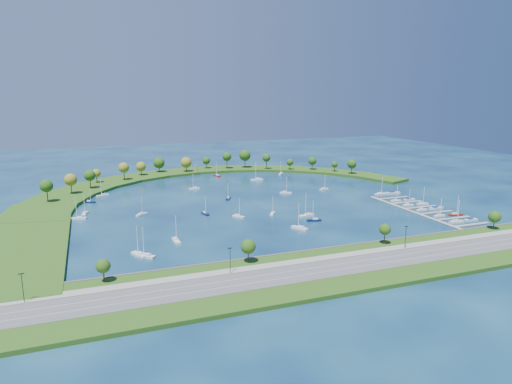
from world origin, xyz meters
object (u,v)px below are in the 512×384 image
object	(u,v)px
docked_boat_1	(471,220)
docked_boat_4	(422,209)
moored_boat_19	(314,220)
docked_boat_3	(456,214)
moored_boat_8	(139,254)
moored_boat_10	(142,214)
moored_boat_5	(194,188)
moored_boat_0	(324,189)
moored_boat_13	(85,213)
docked_boat_6	(408,204)
harbor_tower	(196,168)
docked_boat_11	(393,193)
docked_boat_9	(409,199)
moored_boat_12	(90,201)
moored_boat_17	(273,213)
moored_boat_3	(146,255)
docked_boat_0	(456,221)
moored_boat_2	(257,179)
docked_boat_7	(422,203)
moored_boat_20	(205,213)
docked_boat_10	(381,194)
moored_boat_14	(228,198)
moored_boat_16	(307,215)
dock_system	(422,210)
docked_boat_2	(439,215)
moored_boat_15	(217,175)
moored_boat_7	(239,216)
moored_boat_1	(176,240)
moored_boat_18	(103,195)
moored_boat_4	(300,227)
moored_boat_11	(78,218)
moored_boat_6	(286,192)
docked_boat_8	(396,200)
moored_boat_9	(281,173)

from	to	relation	value
docked_boat_1	docked_boat_4	bearing A→B (deg)	114.27
moored_boat_19	docked_boat_3	distance (m)	82.72
moored_boat_8	moored_boat_10	world-z (taller)	moored_boat_8
moored_boat_5	docked_boat_4	xyz separation A→B (m)	(112.81, -106.91, -0.02)
moored_boat_0	moored_boat_13	xyz separation A→B (m)	(-161.56, -11.96, 0.04)
moored_boat_13	docked_boat_6	world-z (taller)	moored_boat_13
harbor_tower	docked_boat_11	xyz separation A→B (m)	(108.05, -130.79, -3.62)
docked_boat_9	moored_boat_12	bearing A→B (deg)	160.95
moored_boat_17	docked_boat_3	size ratio (longest dim) A/B	0.90
moored_boat_3	docked_boat_0	size ratio (longest dim) A/B	1.08
moored_boat_2	docked_boat_7	bearing A→B (deg)	125.67
moored_boat_3	harbor_tower	bearing A→B (deg)	-64.88
moored_boat_20	docked_boat_10	xyz separation A→B (m)	(124.75, 7.59, 0.07)
moored_boat_10	moored_boat_14	xyz separation A→B (m)	(57.90, 20.67, -0.00)
moored_boat_13	moored_boat_20	bearing A→B (deg)	-98.76
moored_boat_13	moored_boat_16	world-z (taller)	moored_boat_16
harbor_tower	dock_system	world-z (taller)	harbor_tower
docked_boat_2	moored_boat_15	bearing A→B (deg)	113.23
moored_boat_3	moored_boat_12	bearing A→B (deg)	-35.32
docked_boat_1	docked_boat_10	distance (m)	71.08
moored_boat_7	docked_boat_9	distance (m)	116.73
moored_boat_0	moored_boat_5	bearing A→B (deg)	144.89
moored_boat_1	docked_boat_11	distance (m)	167.09
docked_boat_0	moored_boat_12	bearing A→B (deg)	149.59
dock_system	moored_boat_17	size ratio (longest dim) A/B	7.74
moored_boat_18	docked_boat_7	world-z (taller)	moored_boat_18
moored_boat_13	docked_boat_0	size ratio (longest dim) A/B	0.98
dock_system	moored_boat_10	bearing A→B (deg)	162.91
moored_boat_4	moored_boat_8	bearing A→B (deg)	68.69
moored_boat_16	docked_boat_4	xyz separation A→B (m)	(69.80, -12.30, -0.08)
moored_boat_10	moored_boat_19	distance (m)	97.56
moored_boat_10	moored_boat_15	distance (m)	126.17
moored_boat_3	moored_boat_8	bearing A→B (deg)	-3.45
moored_boat_11	docked_boat_3	xyz separation A→B (m)	(200.94, -66.22, -0.02)
moored_boat_6	moored_boat_8	bearing A→B (deg)	-118.70
moored_boat_4	moored_boat_17	world-z (taller)	moored_boat_4
docked_boat_3	moored_boat_12	bearing A→B (deg)	159.42
dock_system	docked_boat_7	bearing A→B (deg)	49.94
moored_boat_3	docked_boat_8	xyz separation A→B (m)	(162.99, 46.38, -0.07)
moored_boat_20	docked_boat_7	distance (m)	135.08
docked_boat_3	moored_boat_0	bearing A→B (deg)	120.09
moored_boat_9	moored_boat_13	world-z (taller)	moored_boat_13
docked_boat_1	moored_boat_0	bearing A→B (deg)	112.82
moored_boat_0	moored_boat_12	bearing A→B (deg)	160.28
moored_boat_7	moored_boat_20	xyz separation A→B (m)	(-16.10, 12.33, -0.02)
moored_boat_8	moored_boat_13	world-z (taller)	moored_boat_8
moored_boat_14	docked_boat_8	world-z (taller)	moored_boat_14
moored_boat_12	moored_boat_19	bearing A→B (deg)	-6.50
moored_boat_15	moored_boat_2	bearing A→B (deg)	-151.90
moored_boat_6	moored_boat_11	xyz separation A→B (m)	(-133.69, -19.97, 0.02)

